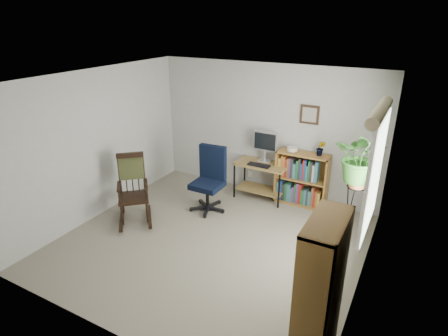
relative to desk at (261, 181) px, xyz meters
The scene contains 18 objects.
floor 1.73m from the desk, 92.08° to the right, with size 4.20×4.00×0.00m, color gray.
ceiling 2.67m from the desk, 92.08° to the right, with size 4.20×4.00×0.00m, color silver.
wall_back 0.91m from the desk, 101.65° to the left, with size 4.20×0.00×2.40m, color #B3B3AF.
wall_front 3.80m from the desk, 90.96° to the right, with size 4.20×0.00×2.40m, color #B3B3AF.
wall_left 2.88m from the desk, 141.82° to the right, with size 0.00×4.00×2.40m, color #B3B3AF.
wall_right 2.79m from the desk, 39.83° to the right, with size 0.00×4.00×2.40m, color #B3B3AF.
window 2.66m from the desk, 35.02° to the right, with size 0.12×1.20×1.50m, color white, non-canonical shape.
desk is the anchor object (origin of this frame).
monitor 0.63m from the desk, 90.00° to the left, with size 0.46×0.16×0.56m, color silver, non-canonical shape.
keyboard 0.37m from the desk, 90.00° to the right, with size 0.40×0.15×0.03m, color black.
office_chair 1.10m from the desk, 125.03° to the right, with size 0.62×0.62×1.13m, color black, non-canonical shape.
rocking_chair 2.30m from the desk, 130.67° to the right, with size 0.58×0.97×1.13m, color black, non-canonical shape.
low_bookshelf 0.74m from the desk, ahead, with size 0.91×0.30×0.96m, color olive, non-canonical shape.
tall_bookshelf 3.61m from the desk, 58.72° to the right, with size 0.30×0.70×1.61m, color olive, non-canonical shape.
plant_stand 1.88m from the desk, 21.50° to the right, with size 0.29×0.29×1.04m, color black, non-canonical shape.
spider_plant 2.31m from the desk, 21.50° to the right, with size 1.69×1.88×1.46m, color #316F26.
potted_plant_small 1.21m from the desk, ahead, with size 0.13×0.24×0.11m, color #316F26.
framed_picture 1.47m from the desk, 20.72° to the left, with size 0.32×0.04×0.32m, color black, non-canonical shape.
Camera 1 is at (2.43, -4.09, 3.16)m, focal length 30.00 mm.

